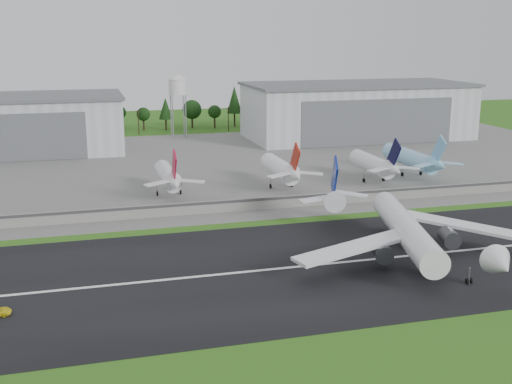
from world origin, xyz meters
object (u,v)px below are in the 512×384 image
object	(u,v)px
parked_jet_red_a	(169,177)
parked_jet_skyblue	(415,159)
main_airliner	(407,236)
parked_jet_navy	(376,165)
parked_jet_red_b	(283,170)

from	to	relation	value
parked_jet_red_a	parked_jet_skyblue	size ratio (longest dim) A/B	0.84
main_airliner	parked_jet_skyblue	xyz separation A→B (m)	(41.39, 71.99, 1.24)
parked_jet_navy	parked_jet_skyblue	world-z (taller)	parked_jet_skyblue
parked_jet_red_b	main_airliner	bearing A→B (deg)	-84.21
parked_jet_red_a	parked_jet_skyblue	world-z (taller)	parked_jet_skyblue
parked_jet_red_b	parked_jet_skyblue	distance (m)	48.43
parked_jet_red_b	parked_jet_skyblue	bearing A→B (deg)	5.93
parked_jet_red_a	parked_jet_navy	size ratio (longest dim) A/B	1.00
parked_jet_navy	parked_jet_skyblue	distance (m)	17.23
parked_jet_skyblue	parked_jet_red_b	bearing A→B (deg)	-174.07
main_airliner	parked_jet_red_a	bearing A→B (deg)	-43.36
main_airliner	parked_jet_skyblue	size ratio (longest dim) A/B	1.57
main_airliner	parked_jet_red_b	distance (m)	67.34
parked_jet_red_b	parked_jet_skyblue	xyz separation A→B (m)	(48.17, 5.00, -0.04)
parked_jet_red_a	parked_jet_skyblue	xyz separation A→B (m)	(83.49, 5.04, 0.20)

